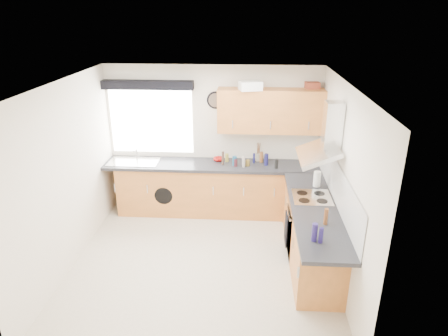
# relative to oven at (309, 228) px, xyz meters

# --- Properties ---
(ground_plane) EXTENTS (3.60, 3.60, 0.00)m
(ground_plane) POSITION_rel_oven_xyz_m (-1.50, -0.30, -0.42)
(ground_plane) COLOR beige
(ceiling) EXTENTS (3.60, 3.60, 0.02)m
(ceiling) POSITION_rel_oven_xyz_m (-1.50, -0.30, 2.08)
(ceiling) COLOR white
(ceiling) RESTS_ON wall_back
(wall_back) EXTENTS (3.60, 0.02, 2.50)m
(wall_back) POSITION_rel_oven_xyz_m (-1.50, 1.50, 0.82)
(wall_back) COLOR silver
(wall_back) RESTS_ON ground_plane
(wall_front) EXTENTS (3.60, 0.02, 2.50)m
(wall_front) POSITION_rel_oven_xyz_m (-1.50, -2.10, 0.82)
(wall_front) COLOR silver
(wall_front) RESTS_ON ground_plane
(wall_left) EXTENTS (0.02, 3.60, 2.50)m
(wall_left) POSITION_rel_oven_xyz_m (-3.30, -0.30, 0.82)
(wall_left) COLOR silver
(wall_left) RESTS_ON ground_plane
(wall_right) EXTENTS (0.02, 3.60, 2.50)m
(wall_right) POSITION_rel_oven_xyz_m (0.30, -0.30, 0.82)
(wall_right) COLOR silver
(wall_right) RESTS_ON ground_plane
(window) EXTENTS (1.40, 0.02, 1.10)m
(window) POSITION_rel_oven_xyz_m (-2.55, 1.49, 1.12)
(window) COLOR white
(window) RESTS_ON wall_back
(window_blind) EXTENTS (1.50, 0.18, 0.14)m
(window_blind) POSITION_rel_oven_xyz_m (-2.55, 1.40, 1.76)
(window_blind) COLOR black
(window_blind) RESTS_ON wall_back
(splashback) EXTENTS (0.01, 3.00, 0.54)m
(splashback) POSITION_rel_oven_xyz_m (0.29, 0.00, 0.75)
(splashback) COLOR white
(splashback) RESTS_ON wall_right
(base_cab_back) EXTENTS (3.00, 0.58, 0.86)m
(base_cab_back) POSITION_rel_oven_xyz_m (-1.60, 1.21, 0.01)
(base_cab_back) COLOR #AD662C
(base_cab_back) RESTS_ON ground_plane
(base_cab_corner) EXTENTS (0.60, 0.60, 0.86)m
(base_cab_corner) POSITION_rel_oven_xyz_m (0.00, 1.20, 0.01)
(base_cab_corner) COLOR #AD662C
(base_cab_corner) RESTS_ON ground_plane
(base_cab_right) EXTENTS (0.58, 2.10, 0.86)m
(base_cab_right) POSITION_rel_oven_xyz_m (0.01, -0.15, 0.01)
(base_cab_right) COLOR #AD662C
(base_cab_right) RESTS_ON ground_plane
(worktop_back) EXTENTS (3.60, 0.62, 0.05)m
(worktop_back) POSITION_rel_oven_xyz_m (-1.50, 1.20, 0.46)
(worktop_back) COLOR black
(worktop_back) RESTS_ON base_cab_back
(worktop_right) EXTENTS (0.62, 2.42, 0.05)m
(worktop_right) POSITION_rel_oven_xyz_m (0.00, -0.30, 0.46)
(worktop_right) COLOR black
(worktop_right) RESTS_ON base_cab_right
(sink) EXTENTS (0.84, 0.46, 0.10)m
(sink) POSITION_rel_oven_xyz_m (-2.83, 1.20, 0.52)
(sink) COLOR silver
(sink) RESTS_ON worktop_back
(oven) EXTENTS (0.56, 0.58, 0.85)m
(oven) POSITION_rel_oven_xyz_m (0.00, 0.00, 0.00)
(oven) COLOR black
(oven) RESTS_ON ground_plane
(hob_plate) EXTENTS (0.52, 0.52, 0.01)m
(hob_plate) POSITION_rel_oven_xyz_m (0.00, 0.00, 0.49)
(hob_plate) COLOR silver
(hob_plate) RESTS_ON worktop_right
(extractor_hood) EXTENTS (0.52, 0.78, 0.66)m
(extractor_hood) POSITION_rel_oven_xyz_m (0.10, -0.00, 1.34)
(extractor_hood) COLOR silver
(extractor_hood) RESTS_ON wall_right
(upper_cabinets) EXTENTS (1.70, 0.35, 0.70)m
(upper_cabinets) POSITION_rel_oven_xyz_m (-0.55, 1.32, 1.38)
(upper_cabinets) COLOR #AD662C
(upper_cabinets) RESTS_ON wall_back
(washing_machine) EXTENTS (0.59, 0.58, 0.84)m
(washing_machine) POSITION_rel_oven_xyz_m (-2.29, 1.22, -0.01)
(washing_machine) COLOR white
(washing_machine) RESTS_ON ground_plane
(wall_clock) EXTENTS (0.29, 0.04, 0.29)m
(wall_clock) POSITION_rel_oven_xyz_m (-1.45, 1.48, 1.50)
(wall_clock) COLOR black
(wall_clock) RESTS_ON wall_back
(casserole) EXTENTS (0.39, 0.32, 0.14)m
(casserole) POSITION_rel_oven_xyz_m (-0.88, 1.22, 1.80)
(casserole) COLOR white
(casserole) RESTS_ON upper_cabinets
(storage_box) EXTENTS (0.24, 0.20, 0.10)m
(storage_box) POSITION_rel_oven_xyz_m (0.10, 1.42, 1.77)
(storage_box) COLOR #9A4029
(storage_box) RESTS_ON upper_cabinets
(utensil_pot) EXTENTS (0.11, 0.11, 0.13)m
(utensil_pot) POSITION_rel_oven_xyz_m (-0.72, 1.40, 0.55)
(utensil_pot) COLOR tan
(utensil_pot) RESTS_ON worktop_back
(kitchen_roll) EXTENTS (0.13, 0.13, 0.23)m
(kitchen_roll) POSITION_rel_oven_xyz_m (0.12, 0.40, 0.60)
(kitchen_roll) COLOR white
(kitchen_roll) RESTS_ON worktop_right
(tomato_cluster) EXTENTS (0.19, 0.19, 0.07)m
(tomato_cluster) POSITION_rel_oven_xyz_m (-1.40, 1.35, 0.52)
(tomato_cluster) COLOR #9E0B07
(tomato_cluster) RESTS_ON worktop_back
(jar_0) EXTENTS (0.06, 0.06, 0.18)m
(jar_0) POSITION_rel_oven_xyz_m (-0.67, 1.32, 0.58)
(jar_0) COLOR brown
(jar_0) RESTS_ON worktop_back
(jar_1) EXTENTS (0.05, 0.05, 0.10)m
(jar_1) POSITION_rel_oven_xyz_m (-0.59, 1.35, 0.53)
(jar_1) COLOR #30241A
(jar_1) RESTS_ON worktop_back
(jar_2) EXTENTS (0.04, 0.04, 0.17)m
(jar_2) POSITION_rel_oven_xyz_m (-0.79, 1.28, 0.57)
(jar_2) COLOR #151548
(jar_2) RESTS_ON worktop_back
(jar_3) EXTENTS (0.04, 0.04, 0.23)m
(jar_3) POSITION_rel_oven_xyz_m (-1.31, 1.17, 0.60)
(jar_3) COLOR #422F24
(jar_3) RESTS_ON worktop_back
(jar_4) EXTENTS (0.04, 0.04, 0.10)m
(jar_4) POSITION_rel_oven_xyz_m (-0.95, 1.13, 0.54)
(jar_4) COLOR olive
(jar_4) RESTS_ON worktop_back
(jar_5) EXTENTS (0.05, 0.05, 0.18)m
(jar_5) POSITION_rel_oven_xyz_m (-0.96, 1.09, 0.58)
(jar_5) COLOR #A09489
(jar_5) RESTS_ON worktop_back
(jar_6) EXTENTS (0.06, 0.06, 0.12)m
(jar_6) POSITION_rel_oven_xyz_m (-1.09, 1.10, 0.55)
(jar_6) COLOR #3D151A
(jar_6) RESTS_ON worktop_back
(jar_7) EXTENTS (0.06, 0.06, 0.16)m
(jar_7) POSITION_rel_oven_xyz_m (-0.43, 1.06, 0.56)
(jar_7) COLOR black
(jar_7) RESTS_ON worktop_back
(jar_8) EXTENTS (0.07, 0.07, 0.20)m
(jar_8) POSITION_rel_oven_xyz_m (-0.59, 1.19, 0.58)
(jar_8) COLOR #151445
(jar_8) RESTS_ON worktop_back
(jar_9) EXTENTS (0.07, 0.07, 0.16)m
(jar_9) POSITION_rel_oven_xyz_m (-1.11, 1.15, 0.56)
(jar_9) COLOR navy
(jar_9) RESTS_ON worktop_back
(jar_10) EXTENTS (0.06, 0.06, 0.14)m
(jar_10) POSITION_rel_oven_xyz_m (-1.25, 1.32, 0.55)
(jar_10) COLOR olive
(jar_10) RESTS_ON worktop_back
(jar_11) EXTENTS (0.06, 0.06, 0.11)m
(jar_11) POSITION_rel_oven_xyz_m (-0.89, 1.14, 0.54)
(jar_11) COLOR brown
(jar_11) RESTS_ON worktop_back
(bottle_0) EXTENTS (0.05, 0.05, 0.19)m
(bottle_0) POSITION_rel_oven_xyz_m (-0.06, -1.13, 0.58)
(bottle_0) COLOR #201751
(bottle_0) RESTS_ON worktop_right
(bottle_1) EXTENTS (0.05, 0.05, 0.21)m
(bottle_1) POSITION_rel_oven_xyz_m (0.06, -0.72, 0.59)
(bottle_1) COLOR brown
(bottle_1) RESTS_ON worktop_right
(bottle_2) EXTENTS (0.06, 0.06, 0.22)m
(bottle_2) POSITION_rel_oven_xyz_m (-0.13, -1.10, 0.59)
(bottle_2) COLOR navy
(bottle_2) RESTS_ON worktop_right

